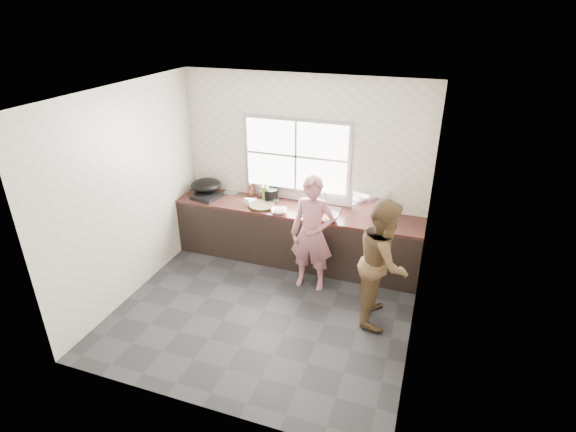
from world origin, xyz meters
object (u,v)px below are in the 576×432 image
(bottle_green, at_px, (265,191))
(plate_food, at_px, (251,201))
(woman, at_px, (312,238))
(pot_lid_right, at_px, (231,192))
(person_side, at_px, (383,262))
(bowl_mince, at_px, (279,211))
(wok, at_px, (206,185))
(bowl_crabs, at_px, (328,218))
(cutting_board, at_px, (262,206))
(burner, at_px, (207,196))
(dish_rack, at_px, (371,202))
(pot_lid_left, at_px, (210,194))
(glass_jar, at_px, (247,202))
(black_pot, at_px, (270,194))
(bottle_brown_tall, at_px, (251,190))
(bowl_held, at_px, (311,215))
(bottle_brown_short, at_px, (263,192))

(bottle_green, bearing_deg, plate_food, -149.81)
(woman, distance_m, pot_lid_right, 1.74)
(person_side, distance_m, pot_lid_right, 2.78)
(bowl_mince, height_order, wok, wok)
(bowl_crabs, xyz_separation_m, plate_food, (-1.24, 0.23, -0.03))
(cutting_board, height_order, bowl_crabs, bowl_crabs)
(burner, bearing_deg, dish_rack, 6.98)
(person_side, height_order, cutting_board, person_side)
(person_side, bearing_deg, pot_lid_right, 60.30)
(bowl_mince, height_order, plate_food, bowl_mince)
(plate_food, bearing_deg, pot_lid_left, 175.91)
(woman, relative_size, glass_jar, 14.81)
(cutting_board, distance_m, bowl_crabs, 1.02)
(burner, xyz_separation_m, pot_lid_right, (0.26, 0.30, -0.02))
(black_pot, xyz_separation_m, bottle_brown_tall, (-0.33, 0.04, 0.01))
(woman, relative_size, bottle_brown_tall, 8.17)
(bowl_held, bearing_deg, wok, 171.10)
(bowl_held, height_order, dish_rack, dish_rack)
(burner, relative_size, wok, 0.78)
(black_pot, bearing_deg, wok, -172.88)
(bottle_brown_tall, distance_m, pot_lid_right, 0.35)
(glass_jar, height_order, burner, glass_jar)
(woman, bearing_deg, dish_rack, 51.38)
(glass_jar, bearing_deg, plate_food, 88.04)
(bottle_green, bearing_deg, dish_rack, 3.54)
(woman, relative_size, bowl_crabs, 6.86)
(pot_lid_left, bearing_deg, burner, -79.77)
(black_pot, relative_size, bottle_brown_tall, 1.29)
(bowl_held, distance_m, wok, 1.79)
(bowl_crabs, bearing_deg, bowl_held, 180.00)
(plate_food, bearing_deg, bowl_held, -13.10)
(glass_jar, relative_size, pot_lid_left, 0.44)
(bowl_held, distance_m, bottle_brown_short, 1.00)
(pot_lid_left, bearing_deg, bottle_green, 3.82)
(glass_jar, xyz_separation_m, dish_rack, (1.75, 0.33, 0.11))
(dish_rack, bearing_deg, bottle_brown_tall, -161.22)
(black_pot, relative_size, pot_lid_right, 1.03)
(woman, bearing_deg, bottle_brown_tall, 146.92)
(bowl_mince, relative_size, pot_lid_right, 0.97)
(pot_lid_left, bearing_deg, wok, -171.14)
(pot_lid_left, distance_m, pot_lid_right, 0.32)
(black_pot, bearing_deg, pot_lid_left, -172.98)
(glass_jar, bearing_deg, bottle_brown_tall, 104.11)
(black_pot, xyz_separation_m, dish_rack, (1.50, 0.04, 0.07))
(woman, distance_m, burner, 1.88)
(bottle_green, height_order, wok, bottle_green)
(cutting_board, bearing_deg, burner, 177.87)
(cutting_board, distance_m, pot_lid_right, 0.73)
(bowl_crabs, distance_m, pot_lid_right, 1.73)
(bowl_crabs, relative_size, burner, 0.60)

